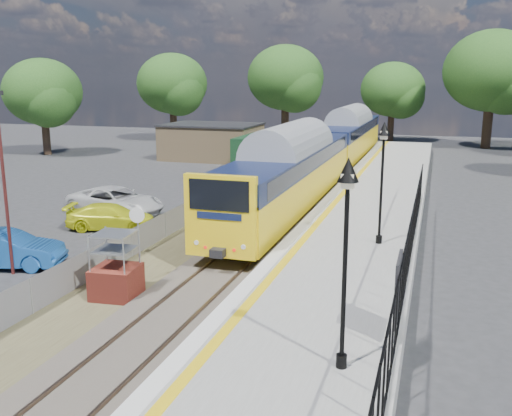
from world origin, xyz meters
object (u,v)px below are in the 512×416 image
at_px(train, 327,149).
at_px(car_yellow, 111,217).
at_px(carpark_lamp, 3,172).
at_px(car_blue, 5,249).
at_px(victorian_lamp_south, 347,216).
at_px(speed_sign, 138,232).
at_px(brick_plinth, 116,267).
at_px(car_red, 19,247).
at_px(car_white, 116,201).
at_px(victorian_lamp_north, 383,155).

bearing_deg(train, car_yellow, -115.19).
bearing_deg(carpark_lamp, car_yellow, 89.79).
height_order(carpark_lamp, car_blue, carpark_lamp).
relative_size(victorian_lamp_south, speed_sign, 1.68).
distance_m(brick_plinth, car_red, 6.10).
xyz_separation_m(car_blue, car_white, (-0.55, 8.82, 0.03)).
bearing_deg(train, victorian_lamp_south, -78.65).
relative_size(brick_plinth, carpark_lamp, 0.34).
bearing_deg(brick_plinth, victorian_lamp_south, -26.70).
xyz_separation_m(victorian_lamp_south, train, (-5.50, 27.39, -1.96)).
relative_size(train, car_white, 7.66).
xyz_separation_m(speed_sign, car_white, (-6.23, 8.75, -1.11)).
bearing_deg(car_red, speed_sign, -86.32).
bearing_deg(victorian_lamp_north, victorian_lamp_south, -88.85).
distance_m(speed_sign, car_blue, 5.79).
xyz_separation_m(brick_plinth, car_blue, (-5.68, 1.47, -0.37)).
bearing_deg(victorian_lamp_north, brick_plinth, -142.54).
bearing_deg(victorian_lamp_south, brick_plinth, 153.30).
distance_m(car_blue, car_white, 8.83).
relative_size(brick_plinth, car_blue, 0.52).
distance_m(victorian_lamp_north, train, 18.29).
bearing_deg(car_yellow, brick_plinth, -162.78).
relative_size(car_red, car_white, 0.65).
height_order(victorian_lamp_south, train, victorian_lamp_south).
height_order(brick_plinth, car_yellow, brick_plinth).
height_order(brick_plinth, car_red, brick_plinth).
height_order(speed_sign, carpark_lamp, carpark_lamp).
xyz_separation_m(brick_plinth, car_white, (-6.23, 10.29, -0.34)).
bearing_deg(car_yellow, car_red, 156.61).
bearing_deg(car_blue, brick_plinth, -121.70).
height_order(speed_sign, car_blue, speed_sign).
distance_m(victorian_lamp_south, carpark_lamp, 13.84).
bearing_deg(victorian_lamp_south, victorian_lamp_north, 91.15).
bearing_deg(brick_plinth, car_blue, 165.48).
distance_m(car_red, car_blue, 0.75).
bearing_deg(train, carpark_lamp, -108.28).
xyz_separation_m(victorian_lamp_south, speed_sign, (-8.00, 5.56, -2.45)).
bearing_deg(brick_plinth, car_yellow, 122.56).
distance_m(carpark_lamp, car_red, 3.54).
distance_m(victorian_lamp_south, car_white, 20.49).
distance_m(train, car_white, 15.81).
height_order(train, brick_plinth, train).
bearing_deg(carpark_lamp, brick_plinth, -10.62).
distance_m(brick_plinth, speed_sign, 1.72).
bearing_deg(car_yellow, victorian_lamp_north, -112.89).
xyz_separation_m(car_red, car_blue, (-0.02, -0.74, 0.12)).
bearing_deg(victorian_lamp_south, train, 101.35).
height_order(car_red, car_yellow, car_yellow).
height_order(train, carpark_lamp, carpark_lamp).
height_order(victorian_lamp_south, victorian_lamp_north, same).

